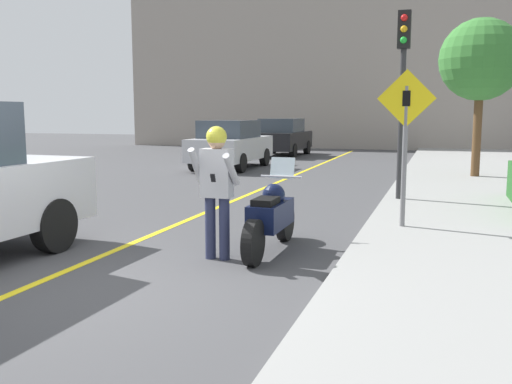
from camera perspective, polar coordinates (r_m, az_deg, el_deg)
name	(u,v)px	position (r m, az deg, el deg)	size (l,w,h in m)	color
ground_plane	(83,288)	(6.74, -16.95, -9.15)	(80.00, 80.00, 0.00)	#424244
sidewalk_curb	(510,237)	(9.50, 24.08, -4.17)	(4.40, 44.00, 0.13)	gray
road_center_line	(226,204)	(12.22, -3.03, -1.19)	(0.12, 36.00, 0.01)	yellow
building_backdrop	(372,63)	(31.58, 11.49, 12.49)	(28.00, 1.20, 9.06)	gray
motorcycle	(271,217)	(7.97, 1.50, -2.51)	(0.62, 2.15, 1.29)	black
person_biker	(217,178)	(7.49, -3.96, 1.40)	(0.59, 0.48, 1.77)	#282D4C
crossing_sign	(405,133)	(9.34, 14.70, 5.73)	(0.91, 0.08, 2.49)	slate
traffic_light	(403,70)	(12.41, 14.48, 11.73)	(0.26, 0.30, 3.88)	#2D2D30
street_tree	(481,60)	(17.59, 21.57, 12.14)	(2.30, 2.30, 4.44)	brown
parked_car_silver	(231,144)	(19.99, -2.55, 4.82)	(1.88, 4.20, 1.68)	black
parked_car_black	(282,137)	(25.86, 2.66, 5.53)	(1.88, 4.20, 1.68)	black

